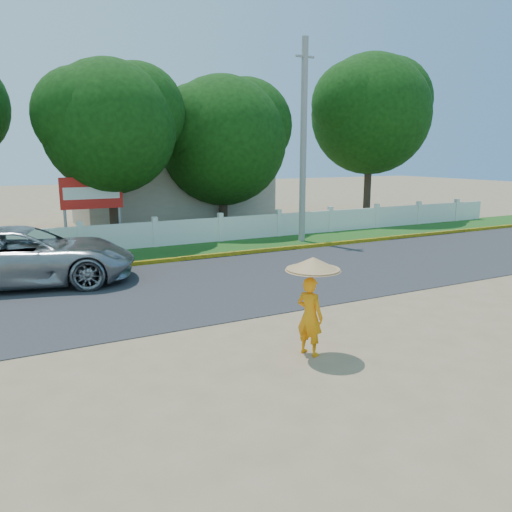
{
  "coord_description": "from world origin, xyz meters",
  "views": [
    {
      "loc": [
        -5.82,
        -9.15,
        3.88
      ],
      "look_at": [
        0.0,
        2.0,
        1.3
      ],
      "focal_mm": 35.0,
      "sensor_mm": 36.0,
      "label": 1
    }
  ],
  "objects_px": {
    "vehicle": "(26,256)",
    "billboard": "(92,197)",
    "utility_pole": "(303,143)",
    "monk_with_parasol": "(311,292)"
  },
  "relations": [
    {
      "from": "utility_pole",
      "to": "billboard",
      "type": "height_order",
      "value": "utility_pole"
    },
    {
      "from": "utility_pole",
      "to": "monk_with_parasol",
      "type": "height_order",
      "value": "utility_pole"
    },
    {
      "from": "vehicle",
      "to": "billboard",
      "type": "height_order",
      "value": "billboard"
    },
    {
      "from": "vehicle",
      "to": "billboard",
      "type": "bearing_deg",
      "value": -16.53
    },
    {
      "from": "vehicle",
      "to": "billboard",
      "type": "distance_m",
      "value": 6.16
    },
    {
      "from": "vehicle",
      "to": "monk_with_parasol",
      "type": "xyz_separation_m",
      "value": [
        4.6,
        -8.43,
        0.39
      ]
    },
    {
      "from": "utility_pole",
      "to": "billboard",
      "type": "relative_size",
      "value": 2.95
    },
    {
      "from": "vehicle",
      "to": "monk_with_parasol",
      "type": "height_order",
      "value": "monk_with_parasol"
    },
    {
      "from": "billboard",
      "to": "monk_with_parasol",
      "type": "bearing_deg",
      "value": -82.91
    },
    {
      "from": "vehicle",
      "to": "billboard",
      "type": "xyz_separation_m",
      "value": [
        2.89,
        5.29,
        1.26
      ]
    }
  ]
}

